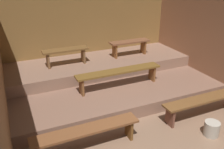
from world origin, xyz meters
TOP-DOWN VIEW (x-y plane):
  - ground at (0.00, 2.26)m, footprint 5.76×5.31m
  - wall_back at (0.00, 4.54)m, footprint 5.76×0.06m
  - wall_right at (2.51, 2.26)m, footprint 0.06×5.31m
  - platform_lower at (0.00, 3.02)m, footprint 4.96×2.98m
  - platform_middle at (0.00, 3.73)m, footprint 4.96×1.56m
  - bench_floor_left at (-1.29, 1.07)m, footprint 1.88×0.31m
  - bench_floor_right at (1.29, 1.07)m, footprint 1.88×0.31m
  - bench_lower_center at (0.02, 2.53)m, footprint 2.10×0.31m
  - bench_middle_left at (-0.93, 3.73)m, footprint 1.17×0.31m
  - bench_middle_right at (0.93, 3.73)m, footprint 1.17×0.31m
  - pail_floor at (0.99, 0.48)m, footprint 0.28×0.28m

SIDE VIEW (x-z plane):
  - ground at x=0.00m, z-range -0.08..0.00m
  - pail_floor at x=0.99m, z-range 0.00..0.28m
  - platform_lower at x=0.00m, z-range 0.00..0.29m
  - bench_floor_left at x=-1.29m, z-range 0.13..0.57m
  - bench_floor_right at x=1.29m, z-range 0.13..0.57m
  - platform_middle at x=0.00m, z-range 0.29..0.58m
  - bench_lower_center at x=0.02m, z-range 0.43..0.86m
  - bench_middle_left at x=-0.93m, z-range 0.69..1.13m
  - bench_middle_right at x=0.93m, z-range 0.69..1.13m
  - wall_back at x=0.00m, z-range 0.00..2.39m
  - wall_right at x=2.51m, z-range 0.00..2.39m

